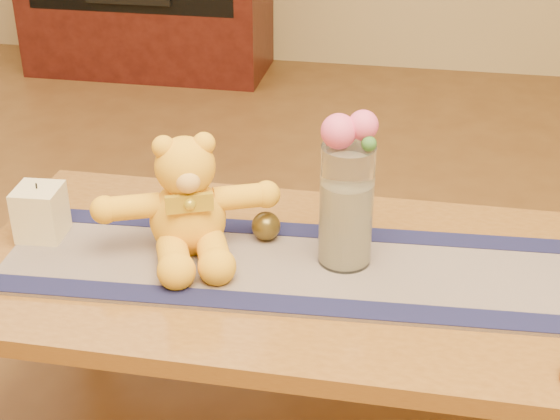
% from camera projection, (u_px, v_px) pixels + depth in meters
% --- Properties ---
extents(coffee_table_top, '(1.40, 0.70, 0.04)m').
position_uv_depth(coffee_table_top, '(303.00, 275.00, 1.71)').
color(coffee_table_top, brown).
rests_on(coffee_table_top, floor).
extents(table_leg_bl, '(0.07, 0.07, 0.41)m').
position_uv_depth(table_leg_bl, '(83.00, 264.00, 2.17)').
color(table_leg_bl, brown).
rests_on(table_leg_bl, floor).
extents(persian_runner, '(1.22, 0.42, 0.01)m').
position_uv_depth(persian_runner, '(290.00, 266.00, 1.69)').
color(persian_runner, '#181F45').
rests_on(persian_runner, coffee_table_top).
extents(runner_border_near, '(1.20, 0.13, 0.00)m').
position_uv_depth(runner_border_near, '(281.00, 304.00, 1.56)').
color(runner_border_near, '#15163F').
rests_on(runner_border_near, persian_runner).
extents(runner_border_far, '(1.20, 0.13, 0.00)m').
position_uv_depth(runner_border_far, '(298.00, 230.00, 1.82)').
color(runner_border_far, '#15163F').
rests_on(runner_border_far, persian_runner).
extents(teddy_bear, '(0.46, 0.42, 0.25)m').
position_uv_depth(teddy_bear, '(187.00, 196.00, 1.69)').
color(teddy_bear, yellow).
rests_on(teddy_bear, persian_runner).
extents(pillar_candle, '(0.10, 0.10, 0.12)m').
position_uv_depth(pillar_candle, '(40.00, 212.00, 1.77)').
color(pillar_candle, beige).
rests_on(pillar_candle, persian_runner).
extents(candle_wick, '(0.00, 0.00, 0.01)m').
position_uv_depth(candle_wick, '(36.00, 186.00, 1.74)').
color(candle_wick, black).
rests_on(candle_wick, pillar_candle).
extents(glass_vase, '(0.11, 0.11, 0.26)m').
position_uv_depth(glass_vase, '(346.00, 206.00, 1.64)').
color(glass_vase, silver).
rests_on(glass_vase, persian_runner).
extents(potpourri_fill, '(0.09, 0.09, 0.18)m').
position_uv_depth(potpourri_fill, '(346.00, 222.00, 1.66)').
color(potpourri_fill, beige).
rests_on(potpourri_fill, glass_vase).
extents(rose_left, '(0.07, 0.07, 0.07)m').
position_uv_depth(rose_left, '(339.00, 131.00, 1.56)').
color(rose_left, '#EE548C').
rests_on(rose_left, glass_vase).
extents(rose_right, '(0.06, 0.06, 0.06)m').
position_uv_depth(rose_right, '(363.00, 125.00, 1.56)').
color(rose_right, '#EE548C').
rests_on(rose_right, glass_vase).
extents(blue_flower_back, '(0.04, 0.04, 0.04)m').
position_uv_depth(blue_flower_back, '(357.00, 127.00, 1.60)').
color(blue_flower_back, '#5455B6').
rests_on(blue_flower_back, glass_vase).
extents(blue_flower_side, '(0.04, 0.04, 0.04)m').
position_uv_depth(blue_flower_side, '(335.00, 132.00, 1.59)').
color(blue_flower_side, '#5455B6').
rests_on(blue_flower_side, glass_vase).
extents(leaf_sprig, '(0.03, 0.03, 0.03)m').
position_uv_depth(leaf_sprig, '(369.00, 144.00, 1.55)').
color(leaf_sprig, '#33662D').
rests_on(leaf_sprig, glass_vase).
extents(bronze_ball, '(0.08, 0.08, 0.06)m').
position_uv_depth(bronze_ball, '(266.00, 226.00, 1.77)').
color(bronze_ball, '#50411A').
rests_on(bronze_ball, persian_runner).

